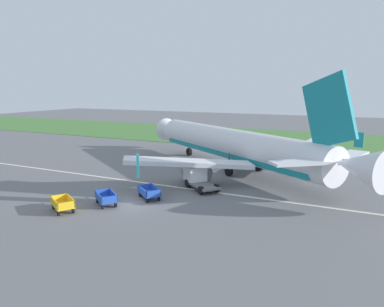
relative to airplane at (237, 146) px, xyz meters
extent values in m
plane|color=slate|center=(-4.14, -15.62, -3.05)|extent=(220.00, 220.00, 0.00)
cube|color=#477A38|center=(-4.14, 30.03, -3.02)|extent=(220.00, 28.00, 0.06)
cube|color=silver|center=(-4.14, -9.44, -3.05)|extent=(120.00, 0.36, 0.01)
cylinder|color=silver|center=(-0.85, 0.58, 0.10)|extent=(26.92, 19.87, 3.70)
cube|color=teal|center=(-0.85, 0.58, -0.92)|extent=(24.33, 18.04, 0.56)
cone|color=silver|center=(-14.52, 9.82, 0.10)|extent=(4.68, 4.80, 3.63)
cone|color=silver|center=(13.35, -9.03, 0.60)|extent=(5.70, 5.43, 3.52)
cube|color=silver|center=(-2.11, -8.65, -0.57)|extent=(12.24, 9.41, 1.35)
cube|color=teal|center=(-3.58, -15.51, 0.38)|extent=(0.78, 1.02, 1.90)
cylinder|color=gray|center=(-2.26, -6.67, -1.92)|extent=(3.83, 3.53, 2.10)
cube|color=silver|center=(7.24, 5.18, -0.57)|extent=(5.26, 13.26, 1.35)
cube|color=teal|center=(13.06, 9.09, 0.38)|extent=(1.12, 0.43, 1.90)
cylinder|color=gray|center=(5.35, 4.58, -1.92)|extent=(3.83, 3.53, 2.10)
cube|color=teal|center=(10.58, -7.15, 4.85)|extent=(5.15, 3.65, 6.88)
cube|color=silver|center=(8.95, -9.92, 0.70)|extent=(5.21, 4.62, 0.24)
cube|color=silver|center=(12.54, -4.62, 0.70)|extent=(3.17, 5.50, 0.24)
cylinder|color=#4C4C51|center=(-9.55, 6.46, -1.48)|extent=(0.20, 0.20, 2.04)
cylinder|color=black|center=(-9.55, 6.46, -2.50)|extent=(1.16, 0.99, 1.10)
cylinder|color=#4C4C51|center=(-0.02, -2.65, -1.48)|extent=(0.20, 0.20, 2.04)
cylinder|color=black|center=(-0.02, -2.65, -2.50)|extent=(1.16, 0.99, 1.10)
cylinder|color=#4C4C51|center=(2.45, 1.00, -1.48)|extent=(0.20, 0.20, 2.04)
cylinder|color=black|center=(2.45, 1.00, -2.50)|extent=(1.16, 0.99, 1.10)
cube|color=gold|center=(-8.14, -19.67, -2.57)|extent=(2.86, 2.50, 0.08)
cube|color=gold|center=(-8.48, -20.22, -2.26)|extent=(2.19, 1.39, 0.55)
cube|color=gold|center=(-7.80, -19.11, -2.26)|extent=(2.19, 1.39, 0.55)
cube|color=gold|center=(-9.17, -19.04, -2.26)|extent=(0.82, 1.25, 0.55)
cube|color=gold|center=(-7.12, -20.29, -2.26)|extent=(0.82, 1.25, 0.55)
cylinder|color=#2D2D33|center=(-9.68, -18.73, -2.61)|extent=(0.89, 0.59, 0.08)
cylinder|color=black|center=(-9.23, -19.65, -2.83)|extent=(0.46, 0.37, 0.44)
cylinder|color=black|center=(-8.65, -18.70, -2.83)|extent=(0.46, 0.37, 0.44)
cylinder|color=black|center=(-7.63, -20.63, -2.83)|extent=(0.46, 0.37, 0.44)
cylinder|color=black|center=(-7.05, -19.68, -2.83)|extent=(0.46, 0.37, 0.44)
cube|color=#234CB2|center=(-5.98, -16.89, -2.57)|extent=(2.84, 2.63, 0.08)
cube|color=#234CB2|center=(-6.38, -17.41, -2.26)|extent=(2.05, 1.59, 0.55)
cube|color=#234CB2|center=(-5.59, -16.37, -2.26)|extent=(2.05, 1.59, 0.55)
cube|color=#234CB2|center=(-6.94, -16.17, -2.26)|extent=(0.93, 1.18, 0.55)
cube|color=#234CB2|center=(-5.03, -17.62, -2.26)|extent=(0.93, 1.18, 0.55)
cylinder|color=#2D2D33|center=(-7.42, -15.80, -2.61)|extent=(0.84, 0.67, 0.08)
cylinder|color=black|center=(-7.07, -16.77, -2.83)|extent=(0.45, 0.39, 0.44)
cylinder|color=black|center=(-6.39, -15.88, -2.83)|extent=(0.45, 0.39, 0.44)
cylinder|color=black|center=(-5.58, -17.90, -2.83)|extent=(0.45, 0.39, 0.44)
cylinder|color=black|center=(-4.90, -17.01, -2.83)|extent=(0.45, 0.39, 0.44)
cube|color=#234CB2|center=(-3.58, -13.84, -2.57)|extent=(2.83, 2.65, 0.08)
cube|color=#234CB2|center=(-3.98, -14.35, -2.26)|extent=(2.03, 1.63, 0.55)
cube|color=#234CB2|center=(-3.18, -13.33, -2.26)|extent=(2.03, 1.63, 0.55)
cube|color=#234CB2|center=(-4.53, -13.10, -2.26)|extent=(0.94, 1.16, 0.55)
cube|color=#234CB2|center=(-2.64, -14.59, -2.26)|extent=(0.94, 1.16, 0.55)
cylinder|color=#2D2D33|center=(-5.00, -12.73, -2.61)|extent=(0.84, 0.68, 0.08)
cylinder|color=black|center=(-4.67, -13.70, -2.83)|extent=(0.44, 0.40, 0.44)
cylinder|color=black|center=(-3.97, -12.82, -2.83)|extent=(0.44, 0.40, 0.44)
cylinder|color=black|center=(-3.19, -14.86, -2.83)|extent=(0.44, 0.40, 0.44)
cylinder|color=black|center=(-2.50, -13.98, -2.83)|extent=(0.44, 0.40, 0.44)
cube|color=slate|center=(-0.07, -9.43, -2.55)|extent=(3.61, 3.40, 0.20)
cube|color=white|center=(-1.63, -8.23, -1.70)|extent=(2.51, 2.54, 1.50)
cube|color=#19232D|center=(-2.27, -7.74, -1.55)|extent=(1.05, 1.33, 0.67)
cylinder|color=black|center=(-2.16, -8.90, -2.65)|extent=(0.82, 0.73, 0.80)
cylinder|color=black|center=(-1.12, -7.54, -2.65)|extent=(0.82, 0.73, 0.80)
cylinder|color=black|center=(0.12, -10.66, -2.65)|extent=(0.82, 0.73, 0.80)
cylinder|color=black|center=(1.16, -9.30, -2.65)|extent=(0.82, 0.73, 0.80)
camera|label=1|loc=(13.29, -39.94, 6.81)|focal=33.20mm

